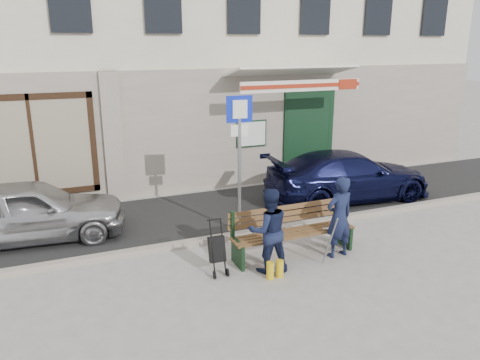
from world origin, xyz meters
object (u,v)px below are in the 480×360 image
car_silver (29,211)px  man (339,217)px  woman (268,230)px  stroller (217,250)px  car_navy (348,176)px  bench (291,233)px  parking_sign (239,142)px

car_silver → man: 6.05m
woman → stroller: 0.94m
car_silver → car_navy: 7.39m
stroller → bench: bearing=8.1°
parking_sign → stroller: bearing=-118.6°
car_silver → car_navy: car_silver is taller
bench → man: (0.80, -0.35, 0.31)m
bench → stroller: bench is taller
man → woman: size_ratio=1.03×
woman → parking_sign: bearing=-89.9°
bench → car_navy: bearing=39.1°
car_navy → stroller: (-4.43, -2.50, -0.20)m
car_silver → man: man is taller
parking_sign → man: size_ratio=1.85×
man → car_navy: bearing=-134.2°
bench → woman: size_ratio=1.60×
bench → car_silver: bearing=149.5°
car_silver → bench: car_silver is taller
bench → stroller: 1.51m
parking_sign → woman: size_ratio=1.90×
car_navy → car_silver: bearing=92.0°
car_silver → woman: 4.86m
parking_sign → stroller: (-1.06, -1.55, -1.51)m
parking_sign → stroller: parking_sign is taller
car_navy → stroller: size_ratio=4.48×
car_navy → man: size_ratio=2.77×
parking_sign → woman: bearing=-91.0°
car_navy → stroller: 5.09m
car_navy → parking_sign: parking_sign is taller
car_silver → parking_sign: parking_sign is taller
car_navy → woman: woman is taller
man → woman: bearing=-5.2°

